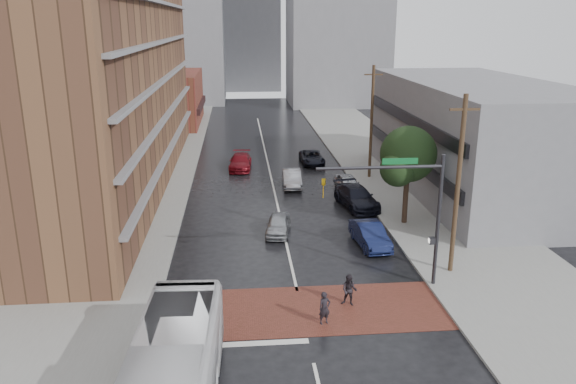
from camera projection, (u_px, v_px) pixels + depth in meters
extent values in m
plane|color=black|center=(303.00, 315.00, 26.97)|extent=(160.00, 160.00, 0.00)
cube|color=brown|center=(302.00, 310.00, 27.44)|extent=(14.00, 5.00, 0.02)
cube|color=gray|center=(142.00, 180.00, 49.79)|extent=(9.00, 90.00, 0.15)
cube|color=gray|center=(395.00, 174.00, 51.76)|extent=(9.00, 90.00, 0.15)
cube|color=brown|center=(95.00, 15.00, 44.57)|extent=(10.00, 44.00, 28.00)
cube|color=maroon|center=(170.00, 99.00, 76.38)|extent=(8.00, 16.00, 7.00)
cube|color=slate|center=(474.00, 136.00, 46.14)|extent=(11.00, 26.00, 9.00)
cube|color=slate|center=(169.00, 7.00, 95.45)|extent=(18.00, 16.00, 32.00)
cube|color=slate|center=(250.00, 30.00, 114.01)|extent=(12.00, 10.00, 24.00)
cylinder|color=#332319|center=(406.00, 197.00, 38.55)|extent=(0.36, 0.36, 4.00)
sphere|color=#1E3216|center=(408.00, 154.00, 37.68)|extent=(3.80, 3.80, 3.80)
sphere|color=#1E3216|center=(398.00, 169.00, 37.07)|extent=(2.40, 2.40, 2.40)
sphere|color=#1E3216|center=(416.00, 160.00, 38.69)|extent=(2.60, 2.60, 2.60)
cylinder|color=#2D2D33|center=(438.00, 222.00, 28.93)|extent=(0.20, 0.20, 7.20)
cylinder|color=#2D2D33|center=(380.00, 167.00, 27.79)|extent=(6.40, 0.16, 0.16)
imported|color=gold|center=(324.00, 188.00, 27.84)|extent=(0.20, 0.16, 1.00)
cube|color=#0C5926|center=(400.00, 161.00, 27.78)|extent=(1.80, 0.05, 0.30)
cube|color=#2D2D33|center=(432.00, 241.00, 29.20)|extent=(0.30, 0.30, 0.35)
cylinder|color=#473321|center=(458.00, 187.00, 30.08)|extent=(0.26, 0.26, 10.00)
cube|color=#473321|center=(465.00, 109.00, 28.86)|extent=(1.60, 0.12, 0.12)
cylinder|color=#473321|center=(371.00, 123.00, 49.14)|extent=(0.26, 0.26, 10.00)
cube|color=#473321|center=(374.00, 75.00, 47.92)|extent=(1.60, 0.12, 0.12)
imported|color=black|center=(325.00, 308.00, 25.98)|extent=(0.68, 0.55, 1.61)
imported|color=black|center=(349.00, 290.00, 27.70)|extent=(0.97, 0.88, 1.62)
imported|color=#A2A5A9|center=(278.00, 225.00, 37.16)|extent=(2.09, 3.96, 1.28)
imported|color=#AFB0B7|center=(292.00, 178.00, 47.90)|extent=(1.64, 4.37, 1.43)
imported|color=maroon|center=(240.00, 162.00, 53.50)|extent=(2.34, 5.07, 1.44)
imported|color=black|center=(312.00, 157.00, 55.55)|extent=(2.25, 4.70, 1.29)
imported|color=#121A41|center=(370.00, 235.00, 35.10)|extent=(1.97, 4.57, 1.46)
imported|color=black|center=(356.00, 197.00, 42.50)|extent=(3.13, 5.72, 1.57)
imported|color=#A8ABAF|center=(348.00, 184.00, 46.30)|extent=(1.92, 4.24, 1.41)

